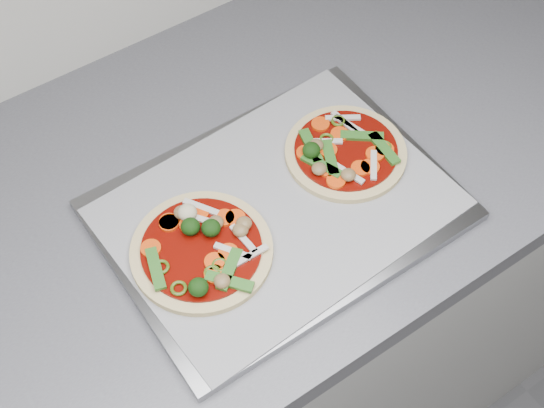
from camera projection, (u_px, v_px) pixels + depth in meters
base_cabinet at (132, 400)px, 1.32m from camera, size 3.60×0.60×0.86m
countertop at (78, 268)px, 0.95m from camera, size 3.60×0.60×0.04m
baking_tray at (278, 210)px, 0.97m from camera, size 0.43×0.32×0.01m
parchment at (278, 207)px, 0.96m from camera, size 0.43×0.32×0.00m
pizza_left at (202, 248)px, 0.91m from camera, size 0.22×0.22×0.03m
pizza_right at (344, 152)px, 1.00m from camera, size 0.18×0.18×0.03m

